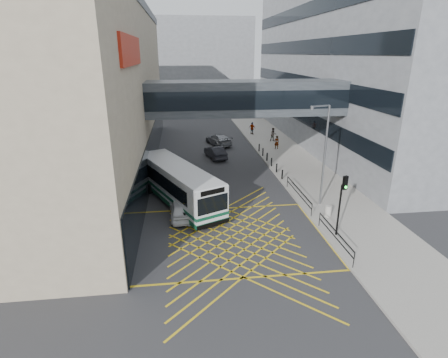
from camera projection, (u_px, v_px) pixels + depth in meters
name	position (u px, v px, depth m)	size (l,w,h in m)	color
ground	(231.00, 237.00, 22.89)	(120.00, 120.00, 0.00)	#333335
building_whsmith	(20.00, 91.00, 33.02)	(24.17, 42.00, 16.00)	tan
building_right	(391.00, 64.00, 44.63)	(24.09, 44.00, 20.00)	gray
building_far	(183.00, 64.00, 75.58)	(28.00, 16.00, 18.00)	gray
skybridge	(246.00, 98.00, 31.87)	(20.00, 4.10, 3.00)	#373C41
pavement	(294.00, 163.00, 37.89)	(6.00, 54.00, 0.16)	#9A958C
box_junction	(231.00, 237.00, 22.89)	(12.00, 9.00, 0.01)	gold
bus	(178.00, 183.00, 27.60)	(6.92, 11.09, 3.10)	silver
car_white	(181.00, 208.00, 25.44)	(1.77, 4.32, 1.37)	white
car_dark	(215.00, 152.00, 39.78)	(1.73, 4.41, 1.38)	black
car_silver	(219.00, 139.00, 45.49)	(2.07, 4.90, 1.52)	gray
traffic_light	(342.00, 197.00, 21.85)	(0.33, 0.49, 4.14)	black
street_lamp	(323.00, 150.00, 25.98)	(1.73, 0.71, 7.72)	slate
litter_bin	(328.00, 211.00, 25.27)	(0.47, 0.47, 0.81)	#ADA89E
kerb_railings	(313.00, 208.00, 24.95)	(0.05, 12.54, 1.00)	black
bollards	(269.00, 159.00, 37.39)	(0.14, 10.14, 0.90)	black
pedestrian_a	(277.00, 142.00, 42.95)	(0.65, 0.47, 1.64)	gray
pedestrian_b	(273.00, 135.00, 46.63)	(0.87, 0.51, 1.78)	gray
pedestrian_c	(252.00, 128.00, 50.64)	(1.03, 0.50, 1.75)	gray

